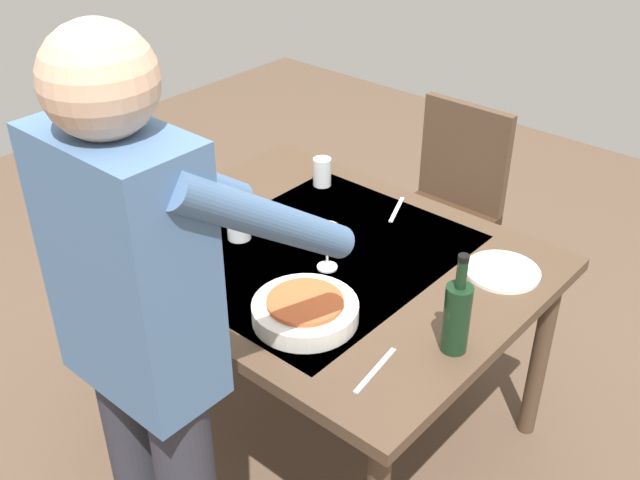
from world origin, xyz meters
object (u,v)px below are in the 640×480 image
person_server (149,345)px  wine_glass_left (327,239)px  water_cup_far_left (322,172)px  water_cup_near_left (239,226)px  chair_near (448,199)px  wine_glass_right (200,214)px  serving_bowl_pasta (305,310)px  dining_table (320,272)px  wine_bottle (457,316)px  water_cup_near_right (158,254)px  dinner_plate_near (503,271)px

person_server → wine_glass_left: bearing=-81.1°
water_cup_far_left → water_cup_near_left: bearing=95.0°
chair_near → wine_glass_right: chair_near is taller
water_cup_near_left → serving_bowl_pasta: 0.49m
wine_glass_right → serving_bowl_pasta: size_ratio=0.50×
water_cup_near_left → wine_glass_left: bearing=-170.8°
dining_table → wine_bottle: bearing=168.1°
water_cup_near_left → water_cup_near_right: size_ratio=0.94×
chair_near → water_cup_near_left: chair_near is taller
water_cup_near_left → dinner_plate_near: water_cup_near_left is taller
wine_bottle → person_server: bearing=60.1°
wine_glass_right → wine_glass_left: bearing=-159.6°
water_cup_near_right → dinner_plate_near: bearing=-140.9°
dining_table → water_cup_far_left: water_cup_far_left is taller
person_server → water_cup_near_left: (0.45, -0.69, -0.18)m
person_server → dinner_plate_near: (-0.31, -1.08, -0.22)m
wine_glass_right → water_cup_near_left: wine_glass_right is taller
person_server → wine_glass_right: 0.80m
dinner_plate_near → wine_bottle: bearing=101.0°
wine_bottle → wine_glass_right: (0.91, 0.08, -0.01)m
chair_near → water_cup_near_right: (0.24, 1.30, 0.26)m
water_cup_near_left → dinner_plate_near: (-0.76, -0.39, -0.04)m
person_server → wine_bottle: person_server is taller
wine_glass_left → wine_glass_right: (0.41, 0.15, 0.00)m
serving_bowl_pasta → dinner_plate_near: serving_bowl_pasta is taller
chair_near → wine_glass_right: (0.25, 1.12, 0.31)m
water_cup_near_left → chair_near: bearing=-100.0°
wine_bottle → water_cup_far_left: size_ratio=2.77×
wine_glass_right → serving_bowl_pasta: 0.54m
dining_table → person_server: bearing=103.3°
serving_bowl_pasta → water_cup_near_left: bearing=-21.8°
dining_table → water_cup_near_left: size_ratio=15.31×
chair_near → water_cup_near_right: bearing=79.4°
chair_near → water_cup_near_left: size_ratio=10.45×
water_cup_near_right → chair_near: bearing=-100.6°
dining_table → wine_glass_left: (-0.07, 0.05, 0.18)m
dining_table → dinner_plate_near: (-0.50, -0.28, 0.08)m
wine_bottle → chair_near: bearing=-57.6°
person_server → dinner_plate_near: bearing=-106.0°
dining_table → serving_bowl_pasta: size_ratio=4.44×
water_cup_far_left → dinner_plate_near: (-0.80, 0.08, -0.05)m
chair_near → wine_bottle: size_ratio=3.07×
dining_table → water_cup_near_right: size_ratio=14.37×
wine_glass_left → water_cup_near_right: (0.40, 0.34, -0.06)m
wine_bottle → wine_glass_left: (0.50, -0.07, -0.01)m
person_server → water_cup_far_left: bearing=-67.0°
chair_near → water_cup_far_left: bearing=68.2°
chair_near → person_server: bearing=99.0°
water_cup_near_right → serving_bowl_pasta: water_cup_near_right is taller
person_server → water_cup_far_left: 1.27m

